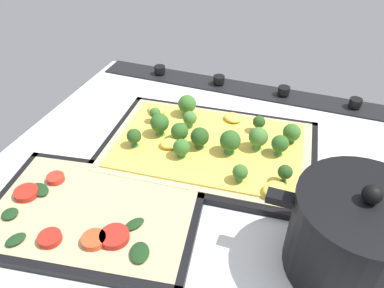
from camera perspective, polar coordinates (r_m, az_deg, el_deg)
The scene contains 7 objects.
ground_plane at distance 70.66cm, azimuth 3.16°, elevation -4.45°, with size 80.29×67.45×3.00cm, color silver.
stove_control_panel at distance 93.66cm, azimuth 8.84°, elevation 8.27°, with size 77.08×7.00×2.60cm.
baking_tray_front at distance 72.98cm, azimuth 2.58°, elevation -0.91°, with size 42.79×31.02×1.30cm.
broccoli_pizza at distance 72.13cm, azimuth 2.71°, elevation 0.29°, with size 40.20×28.43×6.06cm.
baking_tray_back at distance 62.91cm, azimuth -14.66°, elevation -10.20°, with size 36.90×28.15×1.30cm.
veggie_pizza_back at distance 62.29cm, azimuth -15.18°, elevation -9.98°, with size 34.15×25.40×1.90cm.
cooking_pot at distance 54.48cm, azimuth 23.56°, elevation -12.69°, with size 24.09×17.22×15.36cm.
Camera 1 is at (-14.30, 50.55, 45.75)cm, focal length 35.07 mm.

